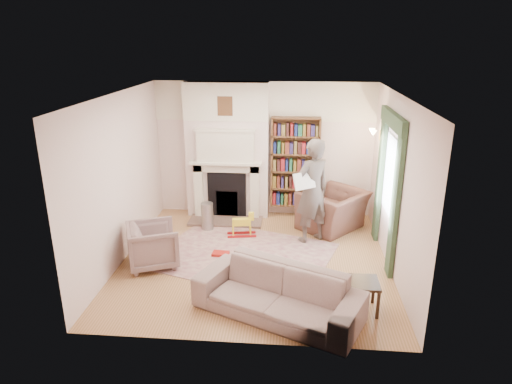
# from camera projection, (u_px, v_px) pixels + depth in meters

# --- Properties ---
(floor) EXTENTS (4.50, 4.50, 0.00)m
(floor) POSITION_uv_depth(u_px,v_px,m) (255.00, 260.00, 7.85)
(floor) COLOR olive
(floor) RESTS_ON ground
(ceiling) EXTENTS (4.50, 4.50, 0.00)m
(ceiling) POSITION_uv_depth(u_px,v_px,m) (255.00, 95.00, 6.94)
(ceiling) COLOR white
(ceiling) RESTS_ON wall_back
(wall_back) EXTENTS (4.50, 0.00, 4.50)m
(wall_back) POSITION_uv_depth(u_px,v_px,m) (264.00, 150.00, 9.52)
(wall_back) COLOR #F4DDD3
(wall_back) RESTS_ON floor
(wall_front) EXTENTS (4.50, 0.00, 4.50)m
(wall_front) POSITION_uv_depth(u_px,v_px,m) (238.00, 241.00, 5.28)
(wall_front) COLOR #F4DDD3
(wall_front) RESTS_ON floor
(wall_left) EXTENTS (0.00, 4.50, 4.50)m
(wall_left) POSITION_uv_depth(u_px,v_px,m) (120.00, 179.00, 7.58)
(wall_left) COLOR #F4DDD3
(wall_left) RESTS_ON floor
(wall_right) EXTENTS (0.00, 4.50, 4.50)m
(wall_right) POSITION_uv_depth(u_px,v_px,m) (396.00, 186.00, 7.22)
(wall_right) COLOR #F4DDD3
(wall_right) RESTS_ON floor
(fireplace) EXTENTS (1.70, 0.58, 2.80)m
(fireplace) POSITION_uv_depth(u_px,v_px,m) (227.00, 152.00, 9.39)
(fireplace) COLOR #F4DDD3
(fireplace) RESTS_ON floor
(bookcase) EXTENTS (1.00, 0.24, 1.85)m
(bookcase) POSITION_uv_depth(u_px,v_px,m) (295.00, 162.00, 9.42)
(bookcase) COLOR brown
(bookcase) RESTS_ON floor
(window) EXTENTS (0.02, 0.90, 1.30)m
(window) POSITION_uv_depth(u_px,v_px,m) (391.00, 176.00, 7.58)
(window) COLOR silver
(window) RESTS_ON wall_right
(curtain_left) EXTENTS (0.07, 0.32, 2.40)m
(curtain_left) POSITION_uv_depth(u_px,v_px,m) (395.00, 204.00, 7.00)
(curtain_left) COLOR #2D452C
(curtain_left) RESTS_ON floor
(curtain_right) EXTENTS (0.07, 0.32, 2.40)m
(curtain_right) POSITION_uv_depth(u_px,v_px,m) (380.00, 178.00, 8.32)
(curtain_right) COLOR #2D452C
(curtain_right) RESTS_ON floor
(pelmet) EXTENTS (0.09, 1.70, 0.24)m
(pelmet) POSITION_uv_depth(u_px,v_px,m) (393.00, 120.00, 7.28)
(pelmet) COLOR #2D452C
(pelmet) RESTS_ON wall_right
(wall_sconce) EXTENTS (0.20, 0.24, 0.24)m
(wall_sconce) POSITION_uv_depth(u_px,v_px,m) (370.00, 135.00, 8.48)
(wall_sconce) COLOR gold
(wall_sconce) RESTS_ON wall_right
(rug) EXTENTS (3.47, 3.05, 0.01)m
(rug) POSITION_uv_depth(u_px,v_px,m) (243.00, 255.00, 8.01)
(rug) COLOR #C6B596
(rug) RESTS_ON floor
(armchair_reading) EXTENTS (1.56, 1.58, 0.77)m
(armchair_reading) POSITION_uv_depth(u_px,v_px,m) (333.00, 210.00, 9.01)
(armchair_reading) COLOR brown
(armchair_reading) RESTS_ON floor
(armchair_left) EXTENTS (1.04, 1.03, 0.73)m
(armchair_left) POSITION_uv_depth(u_px,v_px,m) (153.00, 245.00, 7.56)
(armchair_left) COLOR gray
(armchair_left) RESTS_ON floor
(sofa) EXTENTS (2.45, 1.76, 0.67)m
(sofa) POSITION_uv_depth(u_px,v_px,m) (278.00, 293.00, 6.21)
(sofa) COLOR #A29486
(sofa) RESTS_ON floor
(man_reading) EXTENTS (0.85, 0.80, 1.95)m
(man_reading) POSITION_uv_depth(u_px,v_px,m) (312.00, 191.00, 8.29)
(man_reading) COLOR #534842
(man_reading) RESTS_ON floor
(newspaper) EXTENTS (0.42, 0.36, 0.29)m
(newspaper) POSITION_uv_depth(u_px,v_px,m) (304.00, 181.00, 8.03)
(newspaper) COLOR white
(newspaper) RESTS_ON man_reading
(coffee_table) EXTENTS (0.70, 0.45, 0.45)m
(coffee_table) POSITION_uv_depth(u_px,v_px,m) (352.00, 295.00, 6.36)
(coffee_table) COLOR black
(coffee_table) RESTS_ON floor
(paraffin_heater) EXTENTS (0.32, 0.32, 0.55)m
(paraffin_heater) POSITION_uv_depth(u_px,v_px,m) (207.00, 216.00, 9.01)
(paraffin_heater) COLOR #96999D
(paraffin_heater) RESTS_ON floor
(rocking_horse) EXTENTS (0.58, 0.31, 0.48)m
(rocking_horse) POSITION_uv_depth(u_px,v_px,m) (242.00, 225.00, 8.70)
(rocking_horse) COLOR yellow
(rocking_horse) RESTS_ON rug
(board_game) EXTENTS (0.40, 0.40, 0.03)m
(board_game) POSITION_uv_depth(u_px,v_px,m) (249.00, 269.00, 7.49)
(board_game) COLOR #E5C750
(board_game) RESTS_ON rug
(game_box_lid) EXTENTS (0.30, 0.21, 0.05)m
(game_box_lid) POSITION_uv_depth(u_px,v_px,m) (221.00, 254.00, 7.99)
(game_box_lid) COLOR #A71A13
(game_box_lid) RESTS_ON rug
(comic_annuals) EXTENTS (0.68, 0.68, 0.02)m
(comic_annuals) POSITION_uv_depth(u_px,v_px,m) (268.00, 269.00, 7.51)
(comic_annuals) COLOR red
(comic_annuals) RESTS_ON rug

